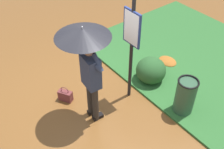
% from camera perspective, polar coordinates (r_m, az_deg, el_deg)
% --- Properties ---
extents(ground_plane, '(18.00, 18.00, 0.00)m').
position_cam_1_polar(ground_plane, '(5.93, -4.18, -6.28)').
color(ground_plane, brown).
extents(grass_verge, '(4.80, 4.00, 0.05)m').
position_cam_1_polar(grass_verge, '(7.50, 16.26, 3.79)').
color(grass_verge, '#2D662D').
rests_on(grass_verge, ground_plane).
extents(person_with_umbrella, '(0.96, 0.96, 2.04)m').
position_cam_1_polar(person_with_umbrella, '(4.72, -5.26, 4.50)').
color(person_with_umbrella, '#2D2823').
rests_on(person_with_umbrella, ground_plane).
extents(info_sign_post, '(0.44, 0.07, 2.30)m').
position_cam_1_polar(info_sign_post, '(5.23, 4.05, 7.13)').
color(info_sign_post, black).
rests_on(info_sign_post, ground_plane).
extents(handbag, '(0.33, 0.27, 0.37)m').
position_cam_1_polar(handbag, '(6.02, -9.58, -4.29)').
color(handbag, brown).
rests_on(handbag, ground_plane).
extents(trash_bin, '(0.42, 0.42, 0.83)m').
position_cam_1_polar(trash_bin, '(5.69, 14.83, -4.41)').
color(trash_bin, '#2D5138').
rests_on(trash_bin, ground_plane).
extents(shrub_cluster, '(0.75, 0.68, 0.61)m').
position_cam_1_polar(shrub_cluster, '(6.38, 7.89, 0.95)').
color(shrub_cluster, '#285628').
rests_on(shrub_cluster, ground_plane).
extents(leaf_pile_by_bench, '(0.48, 0.39, 0.11)m').
position_cam_1_polar(leaf_pile_by_bench, '(7.09, 11.37, 2.70)').
color(leaf_pile_by_bench, '#A86023').
rests_on(leaf_pile_by_bench, ground_plane).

